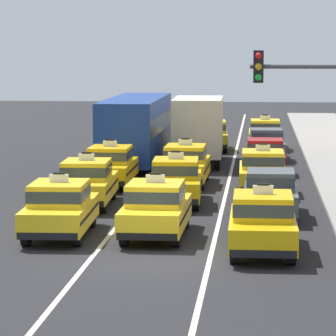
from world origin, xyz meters
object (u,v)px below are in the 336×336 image
(taxi_left_nearest, at_px, (60,208))
(traffic_light_pole, at_px, (328,125))
(taxi_left_second, at_px, (87,182))
(sedan_right_fifth, at_px, (266,143))
(box_truck_center_fourth, at_px, (199,128))
(taxi_center_fifth, at_px, (211,135))
(taxi_center_second, at_px, (176,180))
(taxi_left_fifth, at_px, (153,130))
(taxi_left_third, at_px, (110,165))
(taxi_center_nearest, at_px, (156,208))
(sedan_right_second, at_px, (271,192))
(sedan_right_fourth, at_px, (265,155))
(taxi_right_third, at_px, (263,170))
(taxi_right_nearest, at_px, (263,222))
(bus_left_fourth, at_px, (136,126))
(taxi_center_third, at_px, (186,164))
(taxi_right_sixth, at_px, (265,134))

(taxi_left_nearest, height_order, traffic_light_pole, traffic_light_pole)
(taxi_left_second, relative_size, sedan_right_fifth, 1.06)
(traffic_light_pole, bearing_deg, box_truck_center_fourth, 100.43)
(box_truck_center_fourth, height_order, taxi_center_fifth, box_truck_center_fourth)
(taxi_center_second, bearing_deg, taxi_left_fifth, 98.23)
(taxi_left_third, relative_size, taxi_center_nearest, 1.00)
(sedan_right_second, bearing_deg, taxi_left_nearest, -147.04)
(taxi_left_third, bearing_deg, box_truck_center_fourth, 69.68)
(sedan_right_fourth, distance_m, traffic_light_pole, 21.45)
(taxi_center_nearest, bearing_deg, sedan_right_fourth, 77.92)
(taxi_right_third, bearing_deg, taxi_left_second, -147.96)
(taxi_left_fifth, bearing_deg, taxi_right_nearest, -78.31)
(taxi_left_second, distance_m, bus_left_fourth, 13.64)
(bus_left_fourth, bearing_deg, sedan_right_fifth, 17.83)
(taxi_center_third, distance_m, taxi_right_sixth, 15.52)
(sedan_right_second, height_order, taxi_right_sixth, taxi_right_sixth)
(sedan_right_fourth, bearing_deg, taxi_left_third, -143.06)
(taxi_left_fifth, xyz_separation_m, sedan_right_second, (6.56, -24.41, -0.03))
(taxi_left_second, xyz_separation_m, taxi_right_third, (6.27, 3.92, 0.00))
(taxi_left_second, bearing_deg, taxi_right_sixth, 73.01)
(taxi_center_nearest, bearing_deg, sedan_right_second, 48.53)
(taxi_center_third, relative_size, sedan_right_fifth, 1.04)
(taxi_left_fifth, distance_m, taxi_center_second, 22.14)
(taxi_right_sixth, height_order, traffic_light_pole, traffic_light_pole)
(sedan_right_second, xyz_separation_m, taxi_right_third, (-0.26, 5.69, 0.03))
(taxi_center_second, relative_size, taxi_center_fifth, 0.99)
(taxi_left_nearest, relative_size, taxi_left_third, 1.01)
(taxi_center_fifth, xyz_separation_m, taxi_right_third, (2.83, -16.23, 0.00))
(taxi_left_fifth, relative_size, taxi_center_second, 0.99)
(taxi_right_third, relative_size, taxi_right_sixth, 1.00)
(taxi_center_third, distance_m, sedan_right_fifth, 10.31)
(taxi_left_second, distance_m, taxi_center_nearest, 6.46)
(taxi_left_fifth, relative_size, taxi_center_nearest, 1.00)
(bus_left_fourth, xyz_separation_m, traffic_light_pole, (7.64, -24.97, 2.00))
(taxi_left_fifth, relative_size, box_truck_center_fourth, 0.65)
(sedan_right_second, bearing_deg, taxi_center_second, 143.58)
(taxi_left_third, height_order, taxi_center_second, same)
(taxi_left_third, relative_size, taxi_center_second, 0.99)
(taxi_left_nearest, relative_size, taxi_right_sixth, 1.01)
(taxi_left_nearest, distance_m, taxi_left_second, 5.88)
(taxi_center_nearest, bearing_deg, taxi_left_third, 105.49)
(taxi_left_second, height_order, sedan_right_fourth, taxi_left_second)
(taxi_left_second, bearing_deg, taxi_left_fifth, 90.09)
(taxi_left_second, height_order, box_truck_center_fourth, box_truck_center_fourth)
(taxi_right_nearest, bearing_deg, taxi_left_fifth, 101.69)
(taxi_center_fifth, bearing_deg, traffic_light_pole, -82.23)
(taxi_center_third, height_order, taxi_right_nearest, same)
(taxi_left_second, height_order, taxi_right_nearest, same)
(taxi_center_nearest, bearing_deg, box_truck_center_fourth, 89.70)
(taxi_center_nearest, relative_size, sedan_right_second, 1.06)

